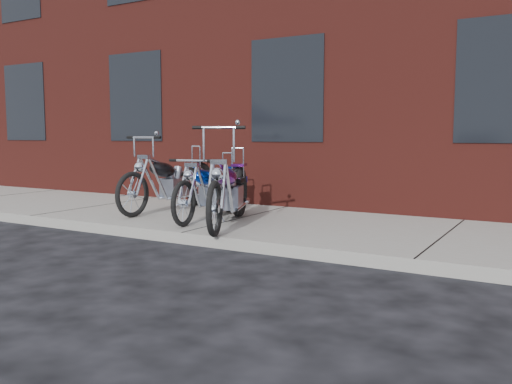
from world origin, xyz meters
The scene contains 6 objects.
ground centered at (0.00, 0.00, 0.00)m, with size 120.00×120.00×0.00m, color black.
sidewalk centered at (0.00, 1.50, 0.07)m, with size 22.00×3.00×0.15m, color gray.
building_brick centered at (0.00, 8.00, 4.00)m, with size 22.00×10.00×8.00m, color #5B1D17.
chopper_purple centered at (0.20, 0.84, 0.59)m, with size 1.04×2.33×1.38m.
chopper_blue centered at (-0.40, 1.24, 0.56)m, with size 0.61×2.24×0.98m.
chopper_third centered at (-1.47, 1.62, 0.59)m, with size 0.60×2.47×1.25m.
Camera 1 is at (4.33, -5.52, 1.41)m, focal length 38.00 mm.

